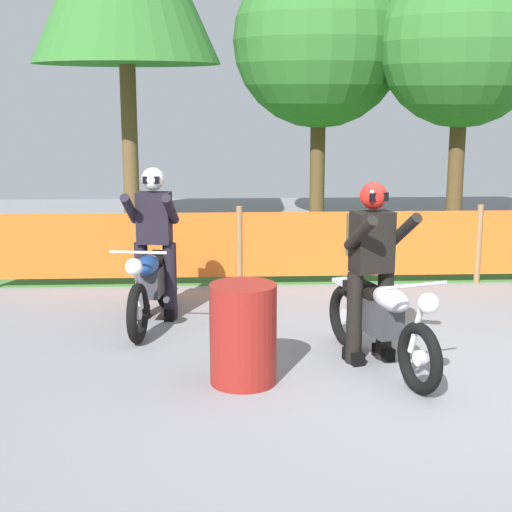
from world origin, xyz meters
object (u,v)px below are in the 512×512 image
at_px(motorcycle_trailing, 152,284).
at_px(oil_drum, 243,334).
at_px(motorcycle_lead, 381,320).
at_px(rider_trailing, 155,235).
at_px(rider_lead, 371,262).

distance_m(motorcycle_trailing, oil_drum, 2.03).
xyz_separation_m(motorcycle_lead, rider_trailing, (-2.17, 1.70, 0.50)).
distance_m(motorcycle_trailing, rider_lead, 2.54).
bearing_deg(motorcycle_trailing, motorcycle_lead, 63.76).
bearing_deg(motorcycle_trailing, rider_trailing, -179.49).
bearing_deg(rider_trailing, oil_drum, 32.10).
bearing_deg(oil_drum, rider_lead, 23.28).
bearing_deg(rider_lead, motorcycle_trailing, -138.96).
bearing_deg(rider_lead, oil_drum, -84.60).
height_order(rider_lead, rider_trailing, same).
bearing_deg(motorcycle_lead, rider_trailing, -145.90).
height_order(motorcycle_lead, rider_trailing, rider_trailing).
relative_size(motorcycle_lead, rider_lead, 1.12).
relative_size(motorcycle_lead, oil_drum, 2.15).
height_order(motorcycle_lead, motorcycle_trailing, motorcycle_trailing).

